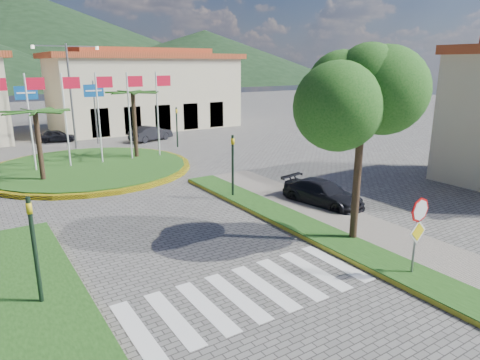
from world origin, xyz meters
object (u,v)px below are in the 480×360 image
deciduous_tree (363,104)px  car_dark_a (57,136)px  car_dark_b (151,133)px  car_side_right (323,193)px  stop_sign (418,224)px  roundabout_island (89,167)px

deciduous_tree → car_dark_a: deciduous_tree is taller
deciduous_tree → car_dark_a: (-5.21, 28.87, -4.65)m
deciduous_tree → car_dark_b: (1.83, 25.00, -4.52)m
car_dark_b → car_side_right: bearing=162.2°
car_dark_a → car_dark_b: (7.04, -3.87, 0.13)m
stop_sign → car_dark_b: stop_sign is taller
deciduous_tree → car_side_right: size_ratio=1.65×
stop_sign → deciduous_tree: size_ratio=0.39×
stop_sign → car_dark_b: size_ratio=0.67×
roundabout_island → car_dark_a: roundabout_island is taller
roundabout_island → car_dark_a: (0.29, 11.87, 0.35)m
car_dark_b → car_side_right: 21.25m
roundabout_island → car_side_right: bearing=-60.5°
car_dark_b → car_side_right: car_dark_b is taller
deciduous_tree → car_dark_b: deciduous_tree is taller
car_dark_a → car_dark_b: car_dark_b is taller
car_dark_a → car_dark_b: size_ratio=0.78×
car_side_right → roundabout_island: bearing=108.8°
roundabout_island → car_side_right: (7.50, -13.25, 0.42)m
car_dark_a → roundabout_island: bearing=-162.6°
stop_sign → car_dark_a: size_ratio=0.86×
car_dark_a → car_side_right: 26.14m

